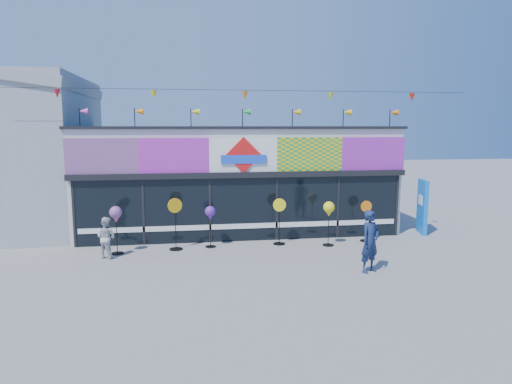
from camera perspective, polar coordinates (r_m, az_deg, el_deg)
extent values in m
plane|color=gray|center=(13.31, 0.29, -9.71)|extent=(80.00, 80.00, 0.00)
cube|color=silver|center=(18.73, -2.53, 1.78)|extent=(12.00, 5.00, 4.00)
cube|color=black|center=(16.34, -1.57, -2.18)|extent=(11.60, 0.12, 2.30)
cube|color=black|center=(16.12, -1.57, 2.17)|extent=(12.00, 0.30, 0.20)
cube|color=white|center=(16.43, -1.55, -4.25)|extent=(11.40, 0.10, 0.18)
cube|color=black|center=(18.61, -2.57, 8.07)|extent=(12.20, 5.20, 0.10)
cube|color=black|center=(16.66, -21.79, -2.57)|extent=(0.08, 0.14, 2.30)
cube|color=black|center=(16.29, -13.89, -2.45)|extent=(0.08, 0.14, 2.30)
cube|color=black|center=(16.23, -5.77, -2.29)|extent=(0.08, 0.14, 2.30)
cube|color=black|center=(16.52, 2.57, -2.07)|extent=(0.08, 0.14, 2.30)
cube|color=black|center=(17.10, 10.16, -1.84)|extent=(0.08, 0.14, 2.30)
cube|color=black|center=(17.97, 17.13, -1.59)|extent=(0.08, 0.14, 2.30)
cube|color=red|center=(16.22, -18.72, 4.26)|extent=(2.40, 0.08, 1.20)
cube|color=#BB28B7|center=(15.97, -10.19, 4.51)|extent=(2.40, 0.08, 1.20)
cube|color=white|center=(16.08, -1.59, 4.66)|extent=(2.40, 0.08, 1.20)
cube|color=yellow|center=(16.55, 6.72, 4.71)|extent=(2.40, 0.08, 1.20)
cube|color=purple|center=(17.33, 14.42, 4.66)|extent=(2.40, 0.08, 1.20)
cube|color=red|center=(16.02, -1.56, 4.65)|extent=(1.27, 0.06, 1.27)
cube|color=blue|center=(16.01, -1.55, 4.11)|extent=(1.60, 0.05, 0.30)
cube|color=purple|center=(16.42, -15.99, -2.82)|extent=(0.78, 0.03, 0.78)
cube|color=blue|center=(16.27, -11.92, -1.92)|extent=(0.92, 0.03, 0.92)
cube|color=red|center=(16.22, -7.78, -1.40)|extent=(0.78, 0.03, 0.78)
cube|color=#FFA115|center=(16.37, -3.63, -3.06)|extent=(0.92, 0.03, 0.92)
cube|color=yellow|center=(16.45, 0.45, -1.84)|extent=(0.78, 0.03, 0.78)
cube|color=#2C1BE7|center=(16.61, 4.45, -0.60)|extent=(0.92, 0.03, 0.92)
cube|color=#DAF114|center=(17.01, 8.30, -2.45)|extent=(0.78, 0.03, 0.78)
cube|color=#E04AC1|center=(17.34, 12.03, -1.51)|extent=(0.92, 0.03, 0.92)
cylinder|color=black|center=(16.55, -21.19, 8.54)|extent=(0.03, 0.03, 0.70)
cone|color=#F953AE|center=(16.53, -20.76, 9.44)|extent=(0.30, 0.22, 0.22)
cylinder|color=black|center=(16.26, -14.92, 8.83)|extent=(0.03, 0.03, 0.70)
cone|color=orange|center=(16.25, -14.46, 9.73)|extent=(0.30, 0.22, 0.22)
cylinder|color=black|center=(16.16, -8.13, 9.03)|extent=(0.03, 0.03, 0.70)
cone|color=yellow|center=(16.17, -7.65, 9.93)|extent=(0.30, 0.22, 0.22)
cylinder|color=black|center=(16.28, -1.70, 9.10)|extent=(0.03, 0.03, 0.70)
cone|color=green|center=(16.30, -1.21, 9.98)|extent=(0.30, 0.22, 0.22)
cylinder|color=black|center=(16.59, 4.56, 9.06)|extent=(0.03, 0.03, 0.70)
cone|color=#EEA614|center=(16.63, 5.04, 9.92)|extent=(0.30, 0.22, 0.22)
cylinder|color=black|center=(17.12, 10.84, 8.92)|extent=(0.03, 0.03, 0.70)
cone|color=yellow|center=(17.18, 11.31, 9.74)|extent=(0.30, 0.22, 0.22)
cylinder|color=black|center=(17.80, 16.38, 8.70)|extent=(0.03, 0.03, 0.70)
cone|color=orange|center=(17.86, 16.82, 9.48)|extent=(0.30, 0.22, 0.22)
cylinder|color=black|center=(15.68, -1.43, 12.61)|extent=(16.00, 0.01, 0.01)
cone|color=red|center=(16.06, -23.62, 11.19)|extent=(0.20, 0.20, 0.28)
cone|color=yellow|center=(15.58, -12.68, 11.78)|extent=(0.20, 0.20, 0.28)
cone|color=orange|center=(15.67, -1.42, 11.96)|extent=(0.20, 0.20, 0.28)
cone|color=#C4DD12|center=(16.31, 9.31, 11.71)|extent=(0.20, 0.20, 0.28)
cone|color=red|center=(17.46, 18.91, 11.14)|extent=(0.20, 0.20, 0.28)
cube|color=blue|center=(18.67, 20.08, -1.73)|extent=(0.39, 1.04, 2.07)
cube|color=white|center=(18.59, 19.89, -0.95)|extent=(0.15, 0.46, 0.36)
cylinder|color=black|center=(15.58, -16.92, -7.34)|extent=(0.40, 0.40, 0.03)
cylinder|color=black|center=(15.42, -17.02, -4.98)|extent=(0.02, 0.02, 1.29)
sphere|color=#ED4F76|center=(15.28, -17.13, -2.44)|extent=(0.40, 0.40, 0.40)
cone|color=#ED4F76|center=(15.32, -17.09, -3.35)|extent=(0.20, 0.20, 0.18)
cylinder|color=black|center=(15.64, -9.96, -7.04)|extent=(0.44, 0.44, 0.03)
cylinder|color=black|center=(15.46, -10.03, -4.40)|extent=(0.03, 0.03, 1.44)
cylinder|color=#F1A90C|center=(15.32, -10.10, -1.68)|extent=(0.46, 0.24, 0.49)
cylinder|color=black|center=(15.80, -5.69, -6.80)|extent=(0.36, 0.36, 0.03)
cylinder|color=black|center=(15.66, -5.72, -4.68)|extent=(0.02, 0.02, 1.17)
sphere|color=#5F23A5|center=(15.53, -5.75, -2.41)|extent=(0.36, 0.36, 0.36)
cone|color=#5F23A5|center=(15.57, -5.74, -3.23)|extent=(0.18, 0.18, 0.16)
cylinder|color=black|center=(16.10, 2.92, -6.48)|extent=(0.41, 0.41, 0.03)
cylinder|color=black|center=(15.94, 2.93, -4.08)|extent=(0.02, 0.02, 1.35)
cylinder|color=yellow|center=(15.81, 2.95, -1.63)|extent=(0.46, 0.07, 0.46)
cylinder|color=black|center=(16.11, 9.00, -6.56)|extent=(0.39, 0.39, 0.03)
cylinder|color=black|center=(15.96, 9.05, -4.30)|extent=(0.02, 0.02, 1.27)
sphere|color=yellow|center=(15.83, 9.11, -1.88)|extent=(0.39, 0.39, 0.39)
cone|color=yellow|center=(15.87, 9.09, -2.75)|extent=(0.20, 0.20, 0.18)
cylinder|color=black|center=(16.96, 13.48, -5.94)|extent=(0.38, 0.38, 0.03)
cylinder|color=black|center=(16.82, 13.55, -3.88)|extent=(0.02, 0.02, 1.22)
cylinder|color=orange|center=(16.70, 13.63, -1.77)|extent=(0.41, 0.07, 0.41)
imported|color=#172549|center=(13.30, 14.09, -6.00)|extent=(0.77, 0.68, 1.77)
imported|color=silver|center=(15.08, -18.24, -5.41)|extent=(0.73, 0.63, 1.30)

